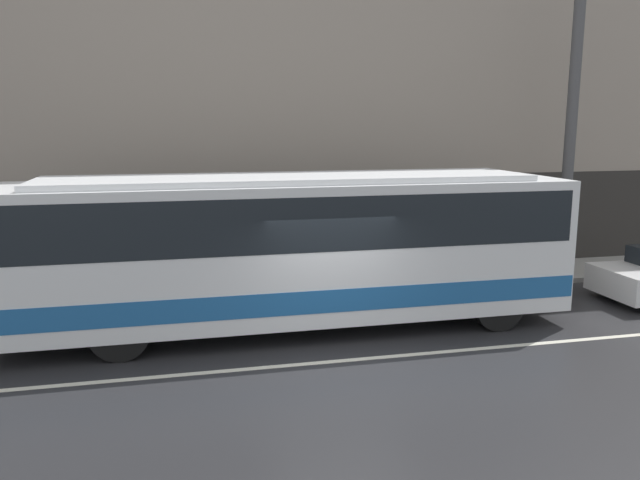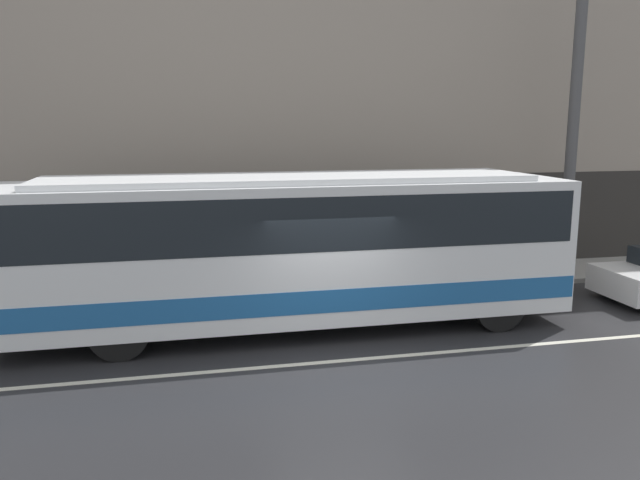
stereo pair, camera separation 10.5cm
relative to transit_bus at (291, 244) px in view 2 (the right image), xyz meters
name	(u,v)px [view 2 (the right image)]	position (x,y,z in m)	size (l,w,h in m)	color
ground_plane	(341,361)	(0.54, -2.06, -1.81)	(60.00, 60.00, 0.00)	#262628
sidewalk	(292,286)	(0.54, 3.08, -1.74)	(60.00, 2.27, 0.13)	gray
building_facade	(281,32)	(0.54, 4.35, 4.78)	(60.00, 0.35, 13.60)	gray
lane_stripe	(341,361)	(0.54, -2.06, -1.80)	(54.00, 0.14, 0.01)	beige
transit_bus	(291,244)	(0.00, 0.00, 0.00)	(11.54, 2.56, 3.21)	white
utility_pole_near	(574,116)	(8.00, 2.44, 2.62)	(0.29, 0.29, 8.60)	#4C4C4F
pedestrian_waiting	(234,256)	(-0.91, 3.40, -0.94)	(0.36, 0.36, 1.60)	navy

